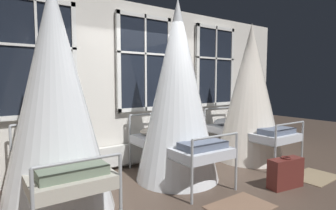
# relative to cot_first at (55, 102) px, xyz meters

# --- Properties ---
(ground) EXTENTS (17.51, 17.51, 0.00)m
(ground) POSITION_rel_cot_first_xyz_m (1.87, -0.22, -1.34)
(ground) COLOR #4C3D33
(back_wall_with_windows) EXTENTS (7.77, 0.10, 3.01)m
(back_wall_with_windows) POSITION_rel_cot_first_xyz_m (1.87, 1.15, 0.17)
(back_wall_with_windows) COLOR silver
(back_wall_with_windows) RESTS_ON ground
(window_bank) EXTENTS (4.88, 0.10, 2.74)m
(window_bank) POSITION_rel_cot_first_xyz_m (1.87, 1.04, -0.16)
(window_bank) COLOR black
(window_bank) RESTS_ON ground
(cot_first) EXTENTS (1.34, 1.82, 2.76)m
(cot_first) POSITION_rel_cot_first_xyz_m (0.00, 0.00, 0.00)
(cot_first) COLOR #9EA3A8
(cot_first) RESTS_ON ground
(cot_second) EXTENTS (1.34, 1.83, 2.88)m
(cot_second) POSITION_rel_cot_first_xyz_m (1.87, 0.05, 0.06)
(cot_second) COLOR #9EA3A8
(cot_second) RESTS_ON ground
(cot_third) EXTENTS (1.34, 1.83, 2.72)m
(cot_third) POSITION_rel_cot_first_xyz_m (3.74, 0.08, -0.02)
(cot_third) COLOR #9EA3A8
(cot_third) RESTS_ON ground
(rug_second) EXTENTS (0.80, 0.56, 0.01)m
(rug_second) POSITION_rel_cot_first_xyz_m (1.87, -1.25, -1.33)
(rug_second) COLOR brown
(rug_second) RESTS_ON ground
(rug_third) EXTENTS (0.82, 0.58, 0.01)m
(rug_third) POSITION_rel_cot_first_xyz_m (3.73, -1.25, -1.33)
(rug_third) COLOR #8E7A5B
(rug_third) RESTS_ON ground
(suitcase_dark) EXTENTS (0.58, 0.29, 0.47)m
(suitcase_dark) POSITION_rel_cot_first_xyz_m (2.93, -1.22, -1.12)
(suitcase_dark) COLOR #5B231E
(suitcase_dark) RESTS_ON ground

